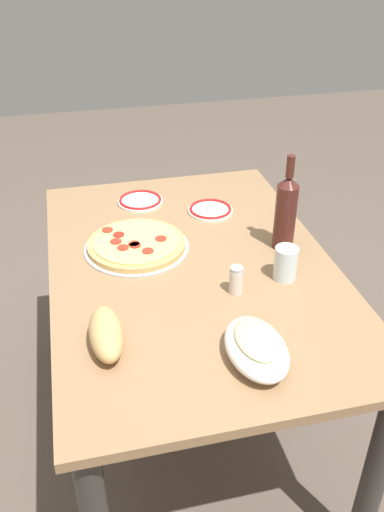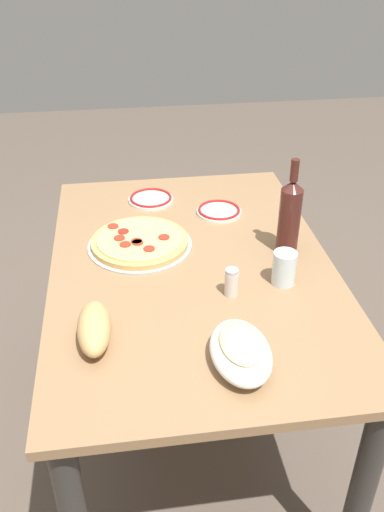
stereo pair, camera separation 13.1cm
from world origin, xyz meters
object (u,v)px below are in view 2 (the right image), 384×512
object	(u,v)px
water_glass	(284,268)
dining_table	(192,295)
side_plate_near	(219,211)
bread_loaf	(94,328)
spice_shaker	(231,282)
pepperoni_pizza	(140,242)
side_plate_far	(151,199)
baked_pasta_dish	(241,350)
wine_bottle	(290,216)

from	to	relation	value
water_glass	dining_table	bearing A→B (deg)	-118.32
side_plate_near	bread_loaf	size ratio (longest dim) A/B	0.79
bread_loaf	spice_shaker	distance (m)	0.42
pepperoni_pizza	bread_loaf	bearing A→B (deg)	-17.50
dining_table	side_plate_far	xyz separation A→B (m)	(-0.46, -0.09, 0.13)
side_plate_near	spice_shaker	xyz separation A→B (m)	(0.50, -0.06, 0.03)
pepperoni_pizza	side_plate_near	xyz separation A→B (m)	(-0.19, 0.30, -0.01)
pepperoni_pizza	side_plate_far	xyz separation A→B (m)	(-0.32, 0.06, -0.01)
dining_table	side_plate_near	size ratio (longest dim) A/B	7.94
side_plate_far	baked_pasta_dish	bearing A→B (deg)	9.34
pepperoni_pizza	side_plate_far	distance (m)	0.33
baked_pasta_dish	bread_loaf	distance (m)	0.38
wine_bottle	side_plate_far	world-z (taller)	wine_bottle
dining_table	bread_loaf	distance (m)	0.47
side_plate_near	side_plate_far	size ratio (longest dim) A/B	0.96
dining_table	bread_loaf	size ratio (longest dim) A/B	6.29
dining_table	wine_bottle	size ratio (longest dim) A/B	4.09
baked_pasta_dish	spice_shaker	size ratio (longest dim) A/B	2.76
dining_table	spice_shaker	bearing A→B (deg)	27.26
baked_pasta_dish	wine_bottle	world-z (taller)	wine_bottle
pepperoni_pizza	spice_shaker	distance (m)	0.40
side_plate_near	baked_pasta_dish	bearing A→B (deg)	-6.64
water_glass	side_plate_near	distance (m)	0.48
wine_bottle	spice_shaker	world-z (taller)	wine_bottle
dining_table	water_glass	bearing A→B (deg)	61.68
wine_bottle	spice_shaker	bearing A→B (deg)	-47.27
water_glass	side_plate_far	bearing A→B (deg)	-149.55
spice_shaker	dining_table	bearing A→B (deg)	-152.74
dining_table	wine_bottle	bearing A→B (deg)	96.28
pepperoni_pizza	baked_pasta_dish	bearing A→B (deg)	19.83
water_glass	side_plate_near	xyz separation A→B (m)	(-0.46, -0.11, -0.04)
wine_bottle	side_plate_near	world-z (taller)	wine_bottle
water_glass	pepperoni_pizza	bearing A→B (deg)	-123.38
wine_bottle	bread_loaf	world-z (taller)	wine_bottle
dining_table	spice_shaker	xyz separation A→B (m)	(0.17, 0.09, 0.16)
side_plate_near	bread_loaf	distance (m)	0.79
wine_bottle	bread_loaf	bearing A→B (deg)	-60.06
pepperoni_pizza	water_glass	distance (m)	0.50
dining_table	bread_loaf	xyz separation A→B (m)	(0.32, -0.30, 0.16)
baked_pasta_dish	side_plate_near	distance (m)	0.79
spice_shaker	water_glass	bearing A→B (deg)	102.42
side_plate_near	bread_loaf	world-z (taller)	bread_loaf
spice_shaker	side_plate_near	bearing A→B (deg)	173.54
wine_bottle	side_plate_near	xyz separation A→B (m)	(-0.29, -0.17, -0.12)
dining_table	spice_shaker	world-z (taller)	spice_shaker
dining_table	pepperoni_pizza	size ratio (longest dim) A/B	3.78
pepperoni_pizza	side_plate_near	size ratio (longest dim) A/B	2.10
dining_table	wine_bottle	world-z (taller)	wine_bottle
water_glass	side_plate_far	size ratio (longest dim) A/B	0.61
dining_table	wine_bottle	distance (m)	0.41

